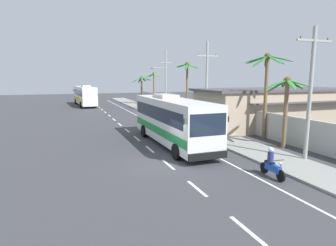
{
  "coord_description": "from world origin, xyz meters",
  "views": [
    {
      "loc": [
        -5.61,
        -15.72,
        5.14
      ],
      "look_at": [
        1.74,
        4.4,
        1.7
      ],
      "focal_mm": 30.27,
      "sensor_mm": 36.0,
      "label": 1
    }
  ],
  "objects": [
    {
      "name": "palm_farthest",
      "position": [
        9.4,
        18.22,
        5.24
      ],
      "size": [
        3.1,
        2.85,
        7.14
      ],
      "color": "brown",
      "rests_on": "ground"
    },
    {
      "name": "palm_third",
      "position": [
        8.47,
        37.65,
        3.93
      ],
      "size": [
        4.01,
        3.96,
        5.45
      ],
      "color": "brown",
      "rests_on": "ground"
    },
    {
      "name": "sidewalk_kerb",
      "position": [
        6.8,
        10.0,
        0.07
      ],
      "size": [
        3.2,
        90.0,
        0.14
      ],
      "primitive_type": "cube",
      "color": "gray",
      "rests_on": "ground"
    },
    {
      "name": "utility_pole_nearest",
      "position": [
        8.33,
        -2.58,
        4.31
      ],
      "size": [
        2.59,
        0.24,
        8.12
      ],
      "color": "#9E9E99",
      "rests_on": "ground"
    },
    {
      "name": "pedestrian_midwalk",
      "position": [
        7.16,
        20.26,
        1.08
      ],
      "size": [
        0.36,
        0.36,
        1.79
      ],
      "rotation": [
        0.0,
        0.0,
        2.75
      ],
      "color": "red",
      "rests_on": "sidewalk_kerb"
    },
    {
      "name": "utility_pole_mid",
      "position": [
        8.46,
        10.98,
        4.62
      ],
      "size": [
        2.51,
        0.24,
        8.82
      ],
      "color": "#9E9E99",
      "rests_on": "ground"
    },
    {
      "name": "ground_plane",
      "position": [
        0.0,
        0.0,
        0.0
      ],
      "size": [
        160.0,
        160.0,
        0.0
      ],
      "primitive_type": "plane",
      "color": "#3A3A3F"
    },
    {
      "name": "coach_bus_foreground",
      "position": [
        2.07,
        4.43,
        1.98
      ],
      "size": [
        3.07,
        11.65,
        3.81
      ],
      "color": "silver",
      "rests_on": "ground"
    },
    {
      "name": "palm_fourth",
      "position": [
        10.3,
        3.88,
        5.26
      ],
      "size": [
        4.03,
        3.94,
        7.17
      ],
      "color": "brown",
      "rests_on": "ground"
    },
    {
      "name": "palm_nearest",
      "position": [
        10.11,
        34.99,
        4.57
      ],
      "size": [
        3.5,
        3.64,
        6.18
      ],
      "color": "brown",
      "rests_on": "ground"
    },
    {
      "name": "boundary_wall",
      "position": [
        10.6,
        14.0,
        1.11
      ],
      "size": [
        0.24,
        60.0,
        2.22
      ],
      "primitive_type": "cube",
      "color": "#B2B2AD",
      "rests_on": "ground"
    },
    {
      "name": "pedestrian_near_kerb",
      "position": [
        6.46,
        18.76,
        0.99
      ],
      "size": [
        0.36,
        0.36,
        1.62
      ],
      "rotation": [
        0.0,
        0.0,
        1.78
      ],
      "color": "beige",
      "rests_on": "sidewalk_kerb"
    },
    {
      "name": "coach_bus_far_lane",
      "position": [
        -2.08,
        38.6,
        1.96
      ],
      "size": [
        3.62,
        12.27,
        3.78
      ],
      "color": "white",
      "rests_on": "ground"
    },
    {
      "name": "motorcycle_trailing",
      "position": [
        4.36,
        14.26,
        0.65
      ],
      "size": [
        0.56,
        1.96,
        1.58
      ],
      "color": "black",
      "rests_on": "ground"
    },
    {
      "name": "roadside_building",
      "position": [
        15.23,
        8.4,
        2.03
      ],
      "size": [
        16.93,
        7.36,
        4.03
      ],
      "color": "tan",
      "rests_on": "ground"
    },
    {
      "name": "lane_markings",
      "position": [
        2.26,
        14.37,
        0.0
      ],
      "size": [
        3.73,
        71.0,
        0.01
      ],
      "color": "white",
      "rests_on": "ground"
    },
    {
      "name": "motorcycle_beside_bus",
      "position": [
        4.36,
        -4.23,
        0.64
      ],
      "size": [
        0.56,
        1.96,
        1.55
      ],
      "color": "black",
      "rests_on": "ground"
    },
    {
      "name": "utility_pole_far",
      "position": [
        8.66,
        24.53,
        4.83
      ],
      "size": [
        3.24,
        0.24,
        9.17
      ],
      "color": "#9E9E99",
      "rests_on": "ground"
    },
    {
      "name": "palm_second",
      "position": [
        9.47,
        0.57,
        3.82
      ],
      "size": [
        3.65,
        3.49,
        5.22
      ],
      "color": "brown",
      "rests_on": "ground"
    }
  ]
}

